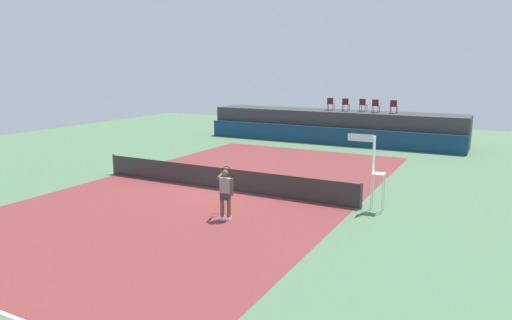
# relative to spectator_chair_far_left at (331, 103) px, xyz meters

# --- Properties ---
(ground_plane) EXTENTS (48.00, 48.00, 0.00)m
(ground_plane) POSITION_rel_spectator_chair_far_left_xyz_m (0.29, -12.34, -2.69)
(ground_plane) COLOR #4C704C
(court_inner) EXTENTS (12.00, 22.00, 0.00)m
(court_inner) POSITION_rel_spectator_chair_far_left_xyz_m (0.29, -15.34, -2.69)
(court_inner) COLOR maroon
(court_inner) RESTS_ON ground
(sponsor_wall) EXTENTS (18.00, 0.22, 1.20)m
(sponsor_wall) POSITION_rel_spectator_chair_far_left_xyz_m (0.30, -1.84, -2.09)
(sponsor_wall) COLOR navy
(sponsor_wall) RESTS_ON ground
(spectator_platform) EXTENTS (18.00, 2.80, 2.20)m
(spectator_platform) POSITION_rel_spectator_chair_far_left_xyz_m (0.29, -0.04, -1.59)
(spectator_platform) COLOR #38383D
(spectator_platform) RESTS_ON ground
(spectator_chair_far_left) EXTENTS (0.48, 0.48, 0.89)m
(spectator_chair_far_left) POSITION_rel_spectator_chair_far_left_xyz_m (0.00, 0.00, 0.00)
(spectator_chair_far_left) COLOR #561919
(spectator_chair_far_left) RESTS_ON spectator_platform
(spectator_chair_left) EXTENTS (0.45, 0.45, 0.89)m
(spectator_chair_left) POSITION_rel_spectator_chair_far_left_xyz_m (1.15, -0.09, 0.00)
(spectator_chair_left) COLOR #561919
(spectator_chair_left) RESTS_ON spectator_platform
(spectator_chair_center) EXTENTS (0.47, 0.47, 0.89)m
(spectator_chair_center) POSITION_rel_spectator_chair_far_left_xyz_m (2.31, 0.15, 0.00)
(spectator_chair_center) COLOR #561919
(spectator_chair_center) RESTS_ON spectator_platform
(spectator_chair_right) EXTENTS (0.45, 0.45, 0.89)m
(spectator_chair_right) POSITION_rel_spectator_chair_far_left_xyz_m (3.28, -0.20, 0.00)
(spectator_chair_right) COLOR #561919
(spectator_chair_right) RESTS_ON spectator_platform
(spectator_chair_far_right) EXTENTS (0.46, 0.46, 0.89)m
(spectator_chair_far_right) POSITION_rel_spectator_chair_far_left_xyz_m (4.48, -0.22, 0.00)
(spectator_chair_far_right) COLOR #561919
(spectator_chair_far_right) RESTS_ON spectator_platform
(umpire_chair) EXTENTS (0.47, 0.47, 2.76)m
(umpire_chair) POSITION_rel_spectator_chair_far_left_xyz_m (6.96, -15.35, -1.11)
(umpire_chair) COLOR white
(umpire_chair) RESTS_ON ground
(tennis_net) EXTENTS (12.40, 0.02, 0.95)m
(tennis_net) POSITION_rel_spectator_chair_far_left_xyz_m (0.29, -15.34, -2.22)
(tennis_net) COLOR #2D2D2D
(tennis_net) RESTS_ON ground
(net_post_near) EXTENTS (0.10, 0.10, 1.00)m
(net_post_near) POSITION_rel_spectator_chair_far_left_xyz_m (-5.91, -15.34, -2.19)
(net_post_near) COLOR #4C4C51
(net_post_near) RESTS_ON ground
(net_post_far) EXTENTS (0.10, 0.10, 1.00)m
(net_post_far) POSITION_rel_spectator_chair_far_left_xyz_m (6.49, -15.34, -2.19)
(net_post_far) COLOR #4C4C51
(net_post_far) RESTS_ON ground
(tennis_player) EXTENTS (0.91, 1.11, 1.77)m
(tennis_player) POSITION_rel_spectator_chair_far_left_xyz_m (2.64, -18.71, -1.73)
(tennis_player) COLOR white
(tennis_player) RESTS_ON court_inner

